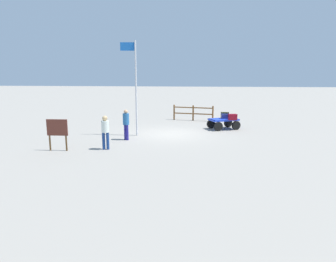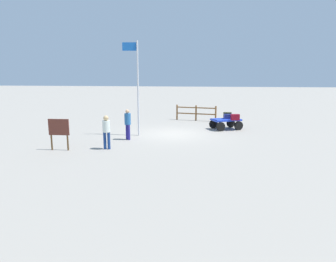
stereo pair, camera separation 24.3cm
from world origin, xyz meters
The scene contains 10 objects.
ground_plane centered at (0.00, 0.00, 0.00)m, with size 120.00×120.00×0.00m, color gray.
luggage_cart centered at (-3.35, -1.91, 0.48)m, with size 2.19×1.82×0.69m.
suitcase_olive centered at (-3.48, -2.47, 0.87)m, with size 0.56×0.33×0.37m.
suitcase_navy centered at (-3.51, -2.06, 0.84)m, with size 0.60×0.40×0.30m.
suitcase_grey centered at (-3.89, -1.50, 0.88)m, with size 0.58×0.39×0.38m.
worker_lead centered at (2.30, 1.88, 0.99)m, with size 0.49×0.49×1.70m.
worker_trailing centered at (2.82, 4.09, 1.00)m, with size 0.38×0.38×1.67m.
flagpole centered at (2.02, 0.65, 3.14)m, with size 0.91×0.13×5.47m.
signboard centered at (5.02, 4.53, 1.01)m, with size 1.01×0.10×1.53m.
wooden_fence centered at (-1.32, -5.36, 0.67)m, with size 3.12×0.72×1.18m.
Camera 1 is at (-1.54, 18.34, 3.75)m, focal length 32.86 mm.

